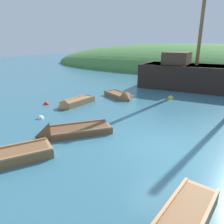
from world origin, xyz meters
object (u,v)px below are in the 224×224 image
Objects in this scene: rowboat_outer_right at (74,104)px; buoy_white at (41,119)px; rowboat_far at (67,133)px; rowboat_near_dock at (121,97)px; sailing_ship at (218,81)px; buoy_red at (46,104)px; buoy_yellow at (171,98)px.

rowboat_outer_right is 3.01m from buoy_white.
rowboat_far is 8.91× the size of buoy_white.
rowboat_near_dock is 6.69m from buoy_white.
rowboat_outer_right reaches higher than buoy_white.
sailing_ship is 14.70m from buoy_red.
sailing_ship is 15.37m from buoy_white.
sailing_ship is at bearing 57.73° from buoy_white.
buoy_white is at bearing -122.66° from sailing_ship.
buoy_white and buoy_red have the same top height.
buoy_white is (-1.85, -6.43, -0.10)m from rowboat_near_dock.
buoy_white is (-8.19, -12.97, -0.86)m from sailing_ship.
buoy_red is at bearing -63.53° from rowboat_outer_right.
buoy_yellow reaches higher than buoy_white.
sailing_ship is 5.03× the size of rowboat_outer_right.
buoy_yellow is 9.33m from buoy_red.
sailing_ship is 4.86× the size of rowboat_far.
buoy_red is (-3.75, -4.11, -0.10)m from rowboat_near_dock.
rowboat_far reaches higher than rowboat_outer_right.
rowboat_near_dock is 7.99× the size of buoy_white.
sailing_ship is at bearing 146.88° from rowboat_outer_right.
sailing_ship reaches higher than rowboat_near_dock.
rowboat_outer_right is 8.60× the size of buoy_white.
rowboat_near_dock reaches higher than buoy_yellow.
buoy_white is (0.02, -3.00, -0.13)m from rowboat_outer_right.
rowboat_near_dock reaches higher than rowboat_outer_right.
buoy_white is at bearing -76.21° from rowboat_near_dock.
sailing_ship is 5.58m from buoy_yellow.
rowboat_far is 7.48m from rowboat_near_dock.
rowboat_far reaches higher than buoy_yellow.
buoy_yellow is at bearing 57.59° from buoy_white.
buoy_red is (-4.68, 3.31, -0.08)m from rowboat_far.
buoy_red is (-1.88, -0.69, -0.13)m from rowboat_outer_right.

